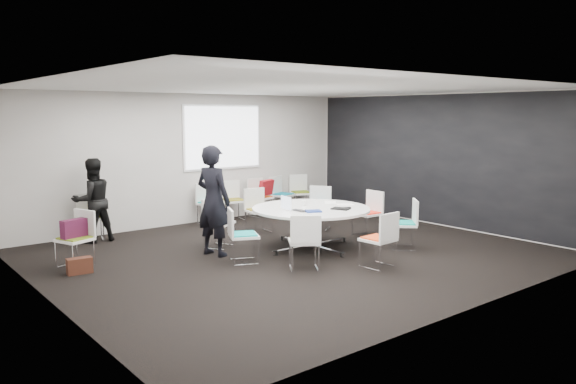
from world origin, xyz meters
TOP-DOWN VIEW (x-y plane):
  - room_shell at (0.09, 0.00)m, footprint 8.08×7.08m
  - conference_table at (0.48, 0.10)m, footprint 2.08×2.08m
  - projection_screen at (0.80, 3.46)m, footprint 1.90×0.03m
  - chair_ring_a at (1.99, 0.15)m, footprint 0.47×0.48m
  - chair_ring_b at (1.67, 1.24)m, footprint 0.63×0.63m
  - chair_ring_c at (0.53, 1.75)m, footprint 0.51×0.50m
  - chair_ring_d at (-0.77, 1.17)m, footprint 0.62×0.62m
  - chair_ring_e at (-1.02, 0.04)m, footprint 0.60×0.60m
  - chair_ring_f at (-0.52, -0.90)m, footprint 0.63×0.63m
  - chair_ring_g at (0.46, -1.52)m, footprint 0.49×0.48m
  - chair_ring_h at (1.72, -0.96)m, footprint 0.64×0.64m
  - chair_back_a at (0.25, 3.16)m, footprint 0.58×0.57m
  - chair_back_b at (0.84, 3.16)m, footprint 0.55×0.54m
  - chair_back_c at (1.60, 3.17)m, footprint 0.49×0.47m
  - chair_back_d at (2.25, 3.17)m, footprint 0.57×0.56m
  - chair_back_e at (2.83, 3.16)m, footprint 0.59×0.58m
  - chair_spare_left at (-3.19, 1.44)m, footprint 0.58×0.59m
  - chair_person_back at (-2.35, 3.17)m, footprint 0.56×0.55m
  - person_main at (-1.12, 0.76)m, footprint 0.62×0.78m
  - person_back at (-2.35, 3.00)m, footprint 0.79×0.63m
  - laptop at (0.13, -0.05)m, footprint 0.22×0.31m
  - laptop_lid at (-0.04, 0.16)m, footprint 0.05×0.30m
  - notebook_black at (0.77, -0.35)m, footprint 0.33×0.36m
  - tablet_folio at (0.23, -0.25)m, footprint 0.32×0.30m
  - papers_right at (1.14, 0.31)m, footprint 0.36×0.36m
  - papers_front at (1.19, -0.03)m, footprint 0.36×0.32m
  - cup at (0.50, 0.31)m, footprint 0.08×0.08m
  - phone at (0.97, -0.30)m, footprint 0.15×0.10m
  - maroon_bag at (-3.21, 1.44)m, footprint 0.42×0.24m
  - brown_bag at (-3.28, 1.05)m, footprint 0.37×0.19m
  - red_jacket at (1.60, 2.94)m, footprint 0.47×0.29m

SIDE VIEW (x-z plane):
  - brown_bag at x=-3.28m, z-range 0.00..0.24m
  - chair_ring_a at x=1.99m, z-range -0.16..0.72m
  - chair_ring_b at x=1.67m, z-range -0.16..0.72m
  - chair_ring_c at x=0.53m, z-range -0.16..0.72m
  - chair_ring_d at x=-0.77m, z-range -0.16..0.72m
  - chair_ring_e at x=-1.02m, z-range -0.16..0.72m
  - chair_ring_f at x=-0.52m, z-range -0.16..0.72m
  - chair_ring_g at x=0.46m, z-range -0.16..0.72m
  - chair_ring_h at x=1.72m, z-range -0.16..0.72m
  - chair_back_a at x=0.25m, z-range -0.16..0.72m
  - chair_back_b at x=0.84m, z-range -0.16..0.72m
  - chair_back_c at x=1.60m, z-range -0.16..0.72m
  - chair_back_d at x=2.25m, z-range -0.16..0.72m
  - chair_back_e at x=2.83m, z-range -0.16..0.72m
  - chair_spare_left at x=-3.19m, z-range -0.16..0.72m
  - chair_person_back at x=-2.35m, z-range -0.16..0.72m
  - conference_table at x=0.48m, z-range 0.16..0.89m
  - maroon_bag at x=-3.21m, z-range 0.48..0.76m
  - red_jacket at x=1.60m, z-range 0.52..0.88m
  - papers_right at x=1.14m, z-range 0.73..0.73m
  - papers_front at x=1.19m, z-range 0.73..0.73m
  - phone at x=0.97m, z-range 0.73..0.74m
  - notebook_black at x=0.77m, z-range 0.73..0.75m
  - laptop at x=0.13m, z-range 0.73..0.75m
  - tablet_folio at x=0.23m, z-range 0.73..0.76m
  - cup at x=0.50m, z-range 0.73..0.82m
  - person_back at x=-2.35m, z-range 0.00..1.56m
  - laptop_lid at x=-0.04m, z-range 0.75..0.97m
  - person_main at x=-1.12m, z-range 0.00..1.86m
  - room_shell at x=0.09m, z-range -0.04..2.84m
  - projection_screen at x=0.80m, z-range 1.17..2.53m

